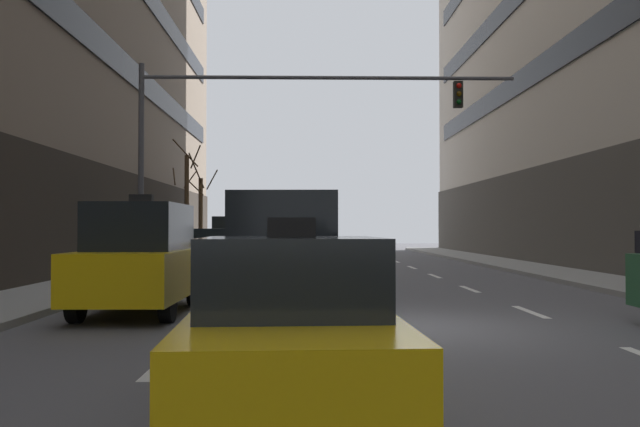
{
  "coord_description": "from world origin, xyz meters",
  "views": [
    {
      "loc": [
        -1.33,
        -11.45,
        1.65
      ],
      "look_at": [
        -0.77,
        15.05,
        2.19
      ],
      "focal_mm": 38.79,
      "sensor_mm": 36.0,
      "label": 1
    }
  ],
  "objects_px": {
    "car_driving_0": "(207,253)",
    "street_tree_2": "(187,202)",
    "taxi_driving_2": "(298,245)",
    "taxi_driving_5": "(141,259)",
    "car_driving_1": "(287,261)",
    "street_tree_0": "(201,213)",
    "traffic_signal_0": "(260,123)",
    "taxi_driving_4": "(234,240)",
    "taxi_driving_3": "(291,326)"
  },
  "relations": [
    {
      "from": "taxi_driving_5",
      "to": "street_tree_2",
      "type": "distance_m",
      "value": 20.83
    },
    {
      "from": "taxi_driving_2",
      "to": "taxi_driving_5",
      "type": "height_order",
      "value": "taxi_driving_5"
    },
    {
      "from": "traffic_signal_0",
      "to": "street_tree_2",
      "type": "distance_m",
      "value": 13.01
    },
    {
      "from": "car_driving_1",
      "to": "taxi_driving_4",
      "type": "xyz_separation_m",
      "value": [
        -2.98,
        20.34,
        -0.03
      ]
    },
    {
      "from": "car_driving_0",
      "to": "street_tree_0",
      "type": "relative_size",
      "value": 0.92
    },
    {
      "from": "car_driving_0",
      "to": "traffic_signal_0",
      "type": "distance_m",
      "value": 4.65
    },
    {
      "from": "car_driving_0",
      "to": "taxi_driving_5",
      "type": "xyz_separation_m",
      "value": [
        0.09,
        -9.47,
        0.26
      ]
    },
    {
      "from": "car_driving_0",
      "to": "street_tree_0",
      "type": "distance_m",
      "value": 15.94
    },
    {
      "from": "taxi_driving_5",
      "to": "traffic_signal_0",
      "type": "distance_m",
      "value": 9.51
    },
    {
      "from": "taxi_driving_4",
      "to": "taxi_driving_2",
      "type": "bearing_deg",
      "value": 0.81
    },
    {
      "from": "taxi_driving_3",
      "to": "street_tree_0",
      "type": "relative_size",
      "value": 0.89
    },
    {
      "from": "taxi_driving_2",
      "to": "street_tree_0",
      "type": "relative_size",
      "value": 0.95
    },
    {
      "from": "car_driving_0",
      "to": "traffic_signal_0",
      "type": "relative_size",
      "value": 0.37
    },
    {
      "from": "car_driving_1",
      "to": "street_tree_2",
      "type": "xyz_separation_m",
      "value": [
        -5.53,
        22.56,
        1.83
      ]
    },
    {
      "from": "street_tree_2",
      "to": "traffic_signal_0",
      "type": "bearing_deg",
      "value": -70.02
    },
    {
      "from": "taxi_driving_2",
      "to": "taxi_driving_4",
      "type": "relative_size",
      "value": 1.01
    },
    {
      "from": "taxi_driving_3",
      "to": "taxi_driving_5",
      "type": "height_order",
      "value": "taxi_driving_5"
    },
    {
      "from": "car_driving_0",
      "to": "taxi_driving_2",
      "type": "distance_m",
      "value": 9.39
    },
    {
      "from": "car_driving_0",
      "to": "taxi_driving_2",
      "type": "relative_size",
      "value": 0.97
    },
    {
      "from": "street_tree_0",
      "to": "traffic_signal_0",
      "type": "bearing_deg",
      "value": -75.14
    },
    {
      "from": "car_driving_1",
      "to": "traffic_signal_0",
      "type": "distance_m",
      "value": 11.23
    },
    {
      "from": "taxi_driving_2",
      "to": "car_driving_1",
      "type": "bearing_deg",
      "value": -89.85
    },
    {
      "from": "car_driving_1",
      "to": "street_tree_2",
      "type": "relative_size",
      "value": 0.8
    },
    {
      "from": "car_driving_1",
      "to": "taxi_driving_4",
      "type": "height_order",
      "value": "taxi_driving_4"
    },
    {
      "from": "taxi_driving_2",
      "to": "traffic_signal_0",
      "type": "bearing_deg",
      "value": -96.28
    },
    {
      "from": "car_driving_1",
      "to": "taxi_driving_3",
      "type": "height_order",
      "value": "car_driving_1"
    },
    {
      "from": "traffic_signal_0",
      "to": "street_tree_0",
      "type": "distance_m",
      "value": 17.38
    },
    {
      "from": "car_driving_1",
      "to": "street_tree_0",
      "type": "distance_m",
      "value": 27.69
    },
    {
      "from": "car_driving_1",
      "to": "street_tree_2",
      "type": "distance_m",
      "value": 23.3
    },
    {
      "from": "taxi_driving_2",
      "to": "taxi_driving_3",
      "type": "relative_size",
      "value": 1.07
    },
    {
      "from": "taxi_driving_4",
      "to": "taxi_driving_5",
      "type": "bearing_deg",
      "value": -89.69
    },
    {
      "from": "car_driving_1",
      "to": "traffic_signal_0",
      "type": "height_order",
      "value": "traffic_signal_0"
    },
    {
      "from": "car_driving_1",
      "to": "street_tree_0",
      "type": "bearing_deg",
      "value": 101.58
    },
    {
      "from": "street_tree_2",
      "to": "street_tree_0",
      "type": "bearing_deg",
      "value": 90.24
    },
    {
      "from": "taxi_driving_4",
      "to": "traffic_signal_0",
      "type": "height_order",
      "value": "traffic_signal_0"
    },
    {
      "from": "car_driving_1",
      "to": "car_driving_0",
      "type": "bearing_deg",
      "value": 104.54
    },
    {
      "from": "taxi_driving_3",
      "to": "car_driving_1",
      "type": "bearing_deg",
      "value": 91.82
    },
    {
      "from": "taxi_driving_3",
      "to": "traffic_signal_0",
      "type": "relative_size",
      "value": 0.36
    },
    {
      "from": "car_driving_1",
      "to": "taxi_driving_5",
      "type": "height_order",
      "value": "taxi_driving_5"
    },
    {
      "from": "taxi_driving_2",
      "to": "street_tree_0",
      "type": "xyz_separation_m",
      "value": [
        -5.5,
        6.71,
        1.6
      ]
    },
    {
      "from": "taxi_driving_3",
      "to": "taxi_driving_4",
      "type": "distance_m",
      "value": 25.8
    },
    {
      "from": "street_tree_0",
      "to": "street_tree_2",
      "type": "bearing_deg",
      "value": -89.76
    },
    {
      "from": "taxi_driving_2",
      "to": "street_tree_2",
      "type": "height_order",
      "value": "street_tree_2"
    },
    {
      "from": "taxi_driving_3",
      "to": "traffic_signal_0",
      "type": "xyz_separation_m",
      "value": [
        -1.31,
        15.74,
        4.19
      ]
    },
    {
      "from": "taxi_driving_4",
      "to": "car_driving_1",
      "type": "bearing_deg",
      "value": -81.67
    },
    {
      "from": "taxi_driving_4",
      "to": "taxi_driving_3",
      "type": "bearing_deg",
      "value": -82.99
    },
    {
      "from": "car_driving_0",
      "to": "car_driving_1",
      "type": "distance_m",
      "value": 11.84
    },
    {
      "from": "car_driving_0",
      "to": "street_tree_2",
      "type": "xyz_separation_m",
      "value": [
        -2.56,
        11.1,
        2.13
      ]
    },
    {
      "from": "taxi_driving_2",
      "to": "taxi_driving_3",
      "type": "bearing_deg",
      "value": -89.51
    },
    {
      "from": "taxi_driving_4",
      "to": "taxi_driving_5",
      "type": "height_order",
      "value": "taxi_driving_4"
    }
  ]
}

